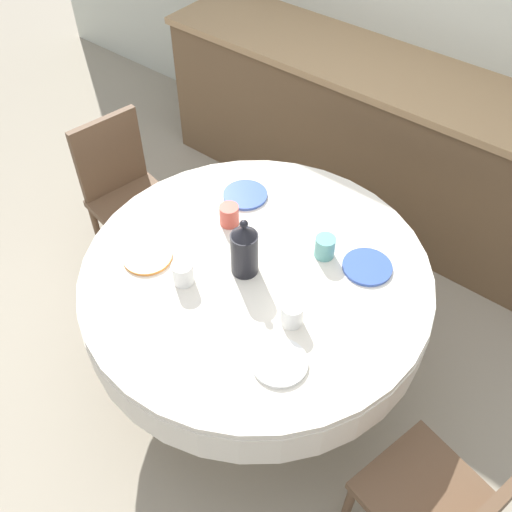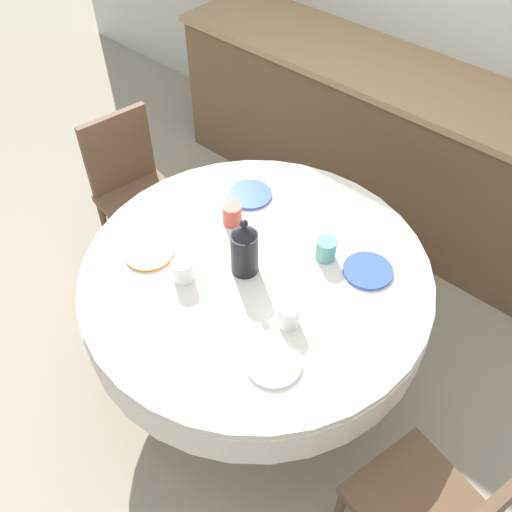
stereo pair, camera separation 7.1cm
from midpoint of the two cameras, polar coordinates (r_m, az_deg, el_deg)
The scene contains 14 objects.
ground_plane at distance 2.94m, azimuth -0.70°, elevation -11.30°, with size 12.00×12.00×0.00m, color #9E937F.
kitchen_counter at distance 3.48m, azimuth 14.75°, elevation 9.73°, with size 3.24×0.64×0.94m.
dining_table at distance 2.41m, azimuth -0.84°, elevation -3.26°, with size 1.45×1.45×0.77m.
chair_left at distance 2.21m, azimuth 17.51°, elevation -22.78°, with size 0.49×0.49×0.89m.
chair_right at distance 3.16m, azimuth -13.52°, elevation 6.40°, with size 0.47×0.47×0.89m.
plate_near_left at distance 2.40m, azimuth -11.61°, elevation -0.09°, with size 0.20×0.20×0.01m, color orange.
cup_near_left at distance 2.26m, azimuth -8.21°, elevation -1.73°, with size 0.08×0.08×0.10m, color white.
plate_near_right at distance 2.05m, azimuth 1.36°, elevation -10.62°, with size 0.20×0.20×0.01m, color white.
cup_near_right at distance 2.12m, azimuth 2.66°, elevation -5.83°, with size 0.08×0.08×0.10m, color white.
plate_far_left at distance 2.63m, azimuth -1.85°, elevation 6.11°, with size 0.20×0.20×0.01m, color #3856AD.
cup_far_left at distance 2.48m, azimuth -3.51°, elevation 4.08°, with size 0.08×0.08×0.10m, color #CC4C3D.
plate_far_right at distance 2.36m, azimuth 10.21°, elevation -1.08°, with size 0.20×0.20×0.01m, color #3856AD.
cup_far_right at distance 2.35m, azimuth 6.05°, elevation 0.89°, with size 0.08×0.08×0.10m, color #5BA39E.
coffee_carafe at distance 2.23m, azimuth -2.08°, elevation 0.62°, with size 0.11×0.11×0.28m.
Camera 1 is at (0.95, -1.20, 2.51)m, focal length 40.00 mm.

